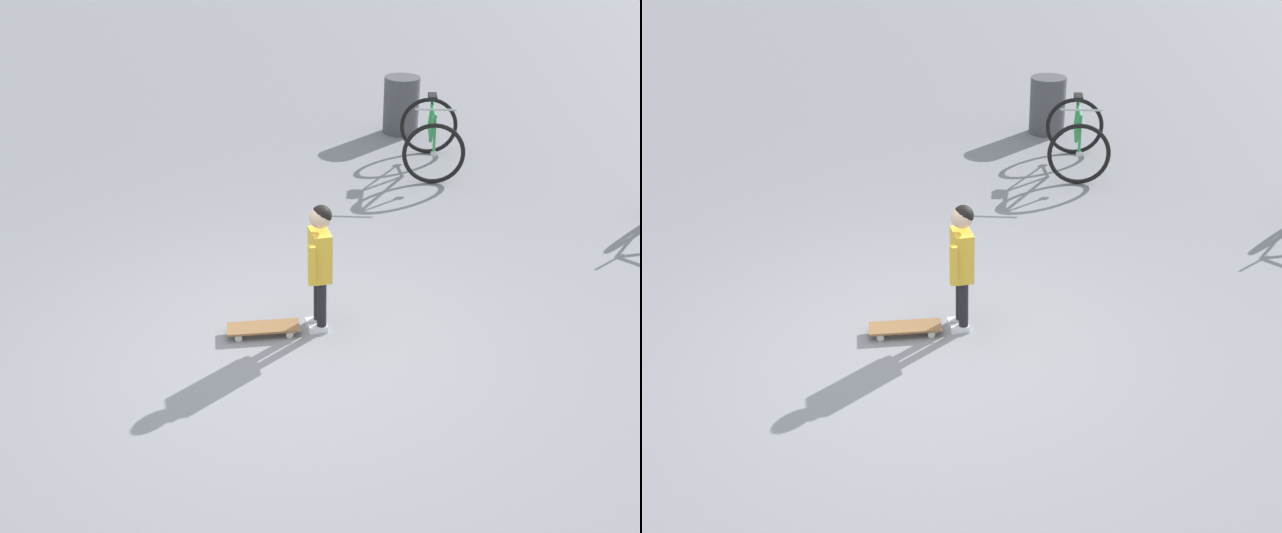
{
  "view_description": "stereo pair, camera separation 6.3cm",
  "coord_description": "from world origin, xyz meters",
  "views": [
    {
      "loc": [
        -3.9,
        3.33,
        3.44
      ],
      "look_at": [
        0.06,
        -0.52,
        0.55
      ],
      "focal_mm": 45.37,
      "sensor_mm": 36.0,
      "label": 1
    },
    {
      "loc": [
        -3.94,
        3.28,
        3.44
      ],
      "look_at": [
        0.06,
        -0.52,
        0.55
      ],
      "focal_mm": 45.37,
      "sensor_mm": 36.0,
      "label": 2
    }
  ],
  "objects": [
    {
      "name": "trash_bin",
      "position": [
        2.87,
        -4.76,
        0.37
      ],
      "size": [
        0.47,
        0.47,
        0.75
      ],
      "primitive_type": "cylinder",
      "color": "#4C4C51",
      "rests_on": "ground"
    },
    {
      "name": "child_person",
      "position": [
        0.06,
        -0.52,
        0.66
      ],
      "size": [
        0.28,
        0.36,
        1.06
      ],
      "color": "black",
      "rests_on": "ground"
    },
    {
      "name": "bicycle_mid",
      "position": [
        1.74,
        -3.98,
        0.38
      ],
      "size": [
        1.24,
        1.27,
        0.85
      ],
      "color": "black",
      "rests_on": "ground"
    },
    {
      "name": "skateboard",
      "position": [
        0.3,
        -0.13,
        0.06
      ],
      "size": [
        0.49,
        0.57,
        0.07
      ],
      "color": "olive",
      "rests_on": "ground"
    },
    {
      "name": "ground_plane",
      "position": [
        0.0,
        0.0,
        0.0
      ],
      "size": [
        50.0,
        50.0,
        0.0
      ],
      "primitive_type": "plane",
      "color": "gray"
    }
  ]
}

